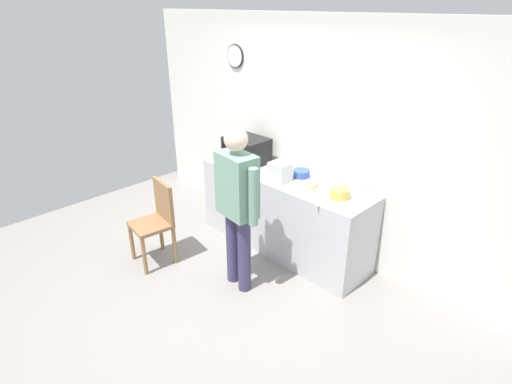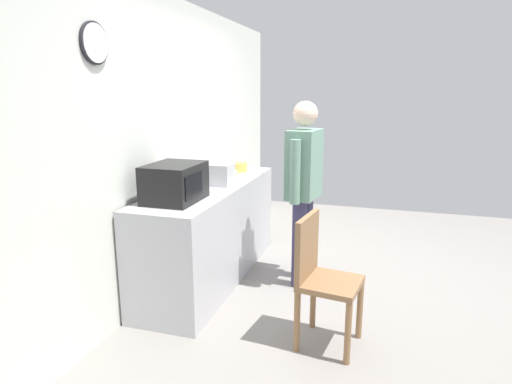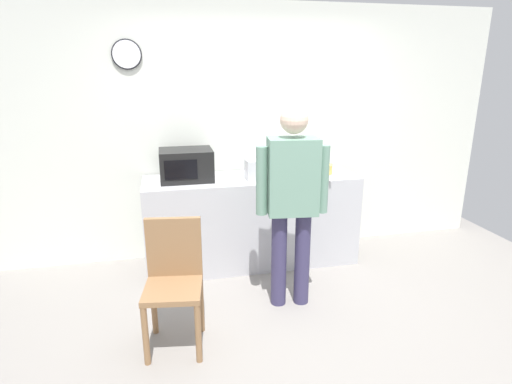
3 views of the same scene
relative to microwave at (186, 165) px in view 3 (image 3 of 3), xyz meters
name	(u,v)px [view 3 (image 3 of 3)]	position (x,y,z in m)	size (l,w,h in m)	color
ground_plane	(295,327)	(0.72, -1.25, -1.07)	(6.00, 6.00, 0.00)	gray
back_wall	(251,133)	(0.72, 0.35, 0.23)	(5.40, 0.13, 2.60)	silver
kitchen_counter	(252,220)	(0.64, -0.03, -0.61)	(2.13, 0.62, 0.92)	#B7B7BC
microwave	(186,165)	(0.00, 0.00, 0.00)	(0.50, 0.39, 0.30)	black
sandwich_plate	(294,174)	(1.06, -0.09, -0.13)	(0.23, 0.23, 0.07)	white
salad_bowl	(262,169)	(0.78, 0.10, -0.11)	(0.19, 0.19, 0.08)	#33519E
cereal_bowl	(322,169)	(1.38, -0.05, -0.10)	(0.21, 0.21, 0.10)	gold
toaster	(257,170)	(0.67, -0.14, -0.05)	(0.22, 0.18, 0.20)	silver
fork_utensil	(326,179)	(1.33, -0.29, -0.15)	(0.17, 0.02, 0.01)	silver
spoon_utensil	(304,181)	(1.10, -0.28, -0.15)	(0.17, 0.02, 0.01)	silver
person_standing	(292,194)	(0.79, -0.89, -0.08)	(0.59, 0.29, 1.70)	#373256
wooden_chair	(174,277)	(-0.19, -1.20, -0.55)	(0.45, 0.45, 0.94)	olive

